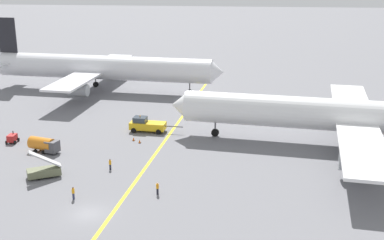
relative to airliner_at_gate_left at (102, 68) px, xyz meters
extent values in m
plane|color=slate|center=(14.95, -58.98, -5.49)|extent=(600.00, 600.00, 0.00)
cube|color=yellow|center=(18.47, -48.98, -5.49)|extent=(10.45, 119.63, 0.01)
cylinder|color=silver|center=(0.47, -0.04, 0.09)|extent=(50.80, 9.70, 5.49)
cone|color=silver|center=(26.83, -2.25, 0.09)|extent=(3.21, 5.27, 5.05)
cone|color=silver|center=(-25.70, 2.16, 0.09)|extent=(3.95, 4.68, 4.39)
cube|color=silver|center=(-2.05, 0.17, -0.74)|extent=(9.77, 40.94, 0.44)
cube|color=silver|center=(-23.21, 1.95, 0.64)|extent=(4.28, 13.22, 0.28)
cube|color=black|center=(-22.91, 1.92, 6.91)|extent=(4.41, 0.73, 8.15)
cylinder|color=#999EA3|center=(-2.00, -11.22, -2.54)|extent=(4.40, 2.94, 2.60)
cylinder|color=#999EA3|center=(-0.10, 11.40, -2.54)|extent=(4.40, 2.94, 2.60)
cylinder|color=slate|center=(-2.76, 3.64, -3.61)|extent=(0.28, 0.28, 2.46)
cylinder|color=black|center=(-2.76, 3.64, -4.84)|extent=(1.34, 0.66, 1.30)
cylinder|color=slate|center=(-3.33, -3.13, -3.61)|extent=(0.28, 0.28, 2.46)
cylinder|color=black|center=(-3.33, -3.13, -4.84)|extent=(1.34, 0.66, 1.30)
cylinder|color=slate|center=(20.60, -1.73, -3.61)|extent=(0.28, 0.28, 2.46)
cylinder|color=black|center=(20.60, -1.73, -4.84)|extent=(1.34, 0.66, 1.30)
cylinder|color=white|center=(48.31, -31.66, -0.32)|extent=(51.18, 11.30, 5.27)
cone|color=white|center=(21.85, -28.49, -0.32)|extent=(3.36, 5.15, 4.85)
cube|color=white|center=(50.84, -31.97, -1.11)|extent=(12.15, 49.08, 0.44)
cylinder|color=#999EA3|center=(51.47, -18.32, -2.91)|extent=(4.48, 3.08, 2.60)
cylinder|color=#999EA3|center=(48.23, -45.37, -2.91)|extent=(4.48, 3.08, 2.60)
cylinder|color=slate|center=(51.43, -35.46, -3.77)|extent=(0.28, 0.28, 2.15)
cylinder|color=black|center=(51.43, -35.46, -4.84)|extent=(1.36, 0.70, 1.30)
cylinder|color=slate|center=(52.24, -28.71, -3.77)|extent=(0.28, 0.28, 2.15)
cylinder|color=black|center=(52.24, -28.71, -4.84)|extent=(1.36, 0.70, 1.30)
cylinder|color=slate|center=(28.09, -29.24, -3.77)|extent=(0.28, 0.28, 2.15)
cylinder|color=black|center=(28.09, -29.24, -4.84)|extent=(1.36, 0.70, 1.30)
cube|color=gold|center=(16.07, -27.96, -4.42)|extent=(6.46, 3.02, 1.25)
cube|color=#333D47|center=(14.70, -27.84, -3.34)|extent=(2.42, 2.19, 0.90)
cylinder|color=#4C4C51|center=(20.79, -28.35, -4.29)|extent=(3.21, 0.47, 0.20)
sphere|color=orange|center=(14.70, -27.84, -2.71)|extent=(0.24, 0.24, 0.24)
cylinder|color=black|center=(13.72, -29.02, -5.04)|extent=(0.92, 0.37, 0.90)
cylinder|color=black|center=(13.93, -26.52, -5.04)|extent=(0.92, 0.37, 0.90)
cylinder|color=black|center=(18.22, -29.39, -5.04)|extent=(0.92, 0.37, 0.90)
cylinder|color=black|center=(18.43, -26.90, -5.04)|extent=(0.92, 0.37, 0.90)
cylinder|color=orange|center=(1.35, -39.74, -4.09)|extent=(4.38, 2.98, 2.00)
cube|color=#4C4C51|center=(3.28, -40.27, -4.29)|extent=(2.20, 2.17, 1.80)
cylinder|color=black|center=(2.25, -39.26, -5.19)|extent=(0.63, 0.35, 0.60)
cylinder|color=black|center=(1.89, -40.61, -5.19)|extent=(0.63, 0.35, 0.60)
cylinder|color=black|center=(0.81, -38.87, -5.19)|extent=(0.63, 0.35, 0.60)
cylinder|color=black|center=(0.44, -40.22, -5.19)|extent=(0.63, 0.35, 0.60)
cube|color=#666B4C|center=(5.47, -49.23, -4.69)|extent=(4.91, 3.92, 1.00)
cube|color=silver|center=(5.73, -49.08, -2.79)|extent=(4.33, 3.24, 2.71)
cylinder|color=black|center=(5.15, -50.20, -5.19)|extent=(0.62, 0.46, 0.60)
cylinder|color=black|center=(4.48, -48.97, -5.19)|extent=(0.62, 0.46, 0.60)
cylinder|color=black|center=(6.47, -49.48, -5.19)|extent=(0.62, 0.46, 0.60)
cylinder|color=black|center=(5.79, -48.25, -5.19)|extent=(0.62, 0.46, 0.60)
cube|color=red|center=(-5.24, -36.14, -4.64)|extent=(1.25, 1.84, 1.10)
cylinder|color=black|center=(-5.25, -35.60, -3.84)|extent=(0.16, 0.16, 0.50)
cylinder|color=black|center=(-4.52, -36.87, -5.19)|extent=(0.22, 0.61, 0.60)
cylinder|color=black|center=(-5.91, -36.91, -5.19)|extent=(0.22, 0.61, 0.60)
cylinder|color=black|center=(-4.56, -35.37, -5.19)|extent=(0.22, 0.61, 0.60)
cylinder|color=black|center=(-5.96, -35.42, -5.19)|extent=(0.22, 0.61, 0.60)
cylinder|color=black|center=(22.15, -52.97, -5.06)|extent=(0.28, 0.28, 0.87)
cylinder|color=orange|center=(22.15, -52.97, -4.32)|extent=(0.36, 0.36, 0.62)
sphere|color=beige|center=(22.15, -52.97, -3.89)|extent=(0.24, 0.24, 0.24)
cylinder|color=#F24C19|center=(22.28, -53.23, -4.19)|extent=(0.05, 0.05, 0.40)
cylinder|color=#2D3351|center=(11.81, -55.46, -5.07)|extent=(0.28, 0.28, 0.85)
cylinder|color=orange|center=(11.81, -55.46, -4.34)|extent=(0.36, 0.36, 0.60)
sphere|color=brown|center=(11.81, -55.46, -3.92)|extent=(0.23, 0.23, 0.23)
cylinder|color=#F24C19|center=(11.82, -55.16, -4.22)|extent=(0.05, 0.05, 0.40)
cylinder|color=black|center=(13.94, -45.59, -5.08)|extent=(0.28, 0.28, 0.82)
cylinder|color=orange|center=(13.94, -45.59, -4.38)|extent=(0.36, 0.36, 0.58)
sphere|color=brown|center=(13.94, -45.59, -3.98)|extent=(0.22, 0.22, 0.22)
cone|color=orange|center=(14.59, -33.04, -5.19)|extent=(0.40, 0.40, 0.60)
cube|color=black|center=(14.59, -33.04, -5.47)|extent=(0.44, 0.44, 0.04)
cone|color=orange|center=(15.84, -34.05, -5.19)|extent=(0.40, 0.40, 0.60)
cube|color=black|center=(15.84, -34.05, -5.47)|extent=(0.44, 0.44, 0.04)
camera|label=1|loc=(32.91, -111.48, 23.16)|focal=47.20mm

